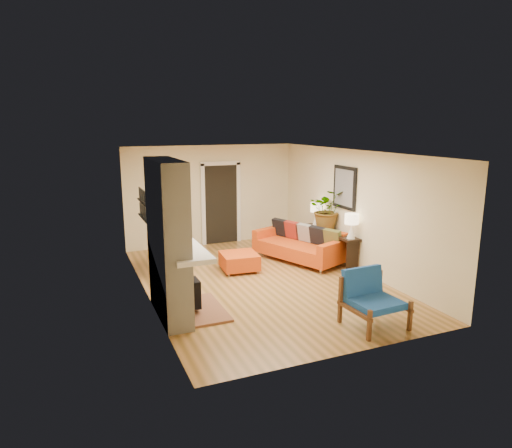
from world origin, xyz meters
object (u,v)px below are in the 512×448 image
object	(u,v)px
sofa	(301,244)
dining_table	(167,244)
ottoman	(239,261)
console_table	(332,237)
blue_chair	(370,295)
houseplant	(328,209)
lamp_near	(352,223)
lamp_far	(317,211)

from	to	relation	value
sofa	dining_table	world-z (taller)	dining_table
ottoman	console_table	xyz separation A→B (m)	(2.21, -0.18, 0.35)
sofa	blue_chair	xyz separation A→B (m)	(-0.64, -3.53, 0.10)
sofa	ottoman	distance (m)	1.63
sofa	houseplant	world-z (taller)	houseplant
ottoman	lamp_near	distance (m)	2.55
ottoman	lamp_far	world-z (taller)	lamp_far
ottoman	lamp_near	size ratio (longest dim) A/B	1.53
console_table	lamp_far	distance (m)	0.87
blue_chair	lamp_far	size ratio (longest dim) A/B	1.64
sofa	blue_chair	distance (m)	3.59
lamp_far	ottoman	bearing A→B (deg)	-166.23
ottoman	dining_table	size ratio (longest dim) A/B	0.48
ottoman	dining_table	xyz separation A→B (m)	(-1.43, 0.61, 0.37)
sofa	console_table	bearing A→B (deg)	-32.18
sofa	blue_chair	size ratio (longest dim) A/B	2.64
sofa	houseplant	distance (m)	1.04
ottoman	lamp_far	distance (m)	2.43
blue_chair	dining_table	world-z (taller)	dining_table
dining_table	houseplant	size ratio (longest dim) A/B	1.82
lamp_near	houseplant	bearing A→B (deg)	90.60
console_table	blue_chair	bearing A→B (deg)	-111.54
console_table	lamp_far	world-z (taller)	lamp_far
sofa	dining_table	distance (m)	3.08
lamp_near	lamp_far	bearing A→B (deg)	90.00
lamp_near	lamp_far	world-z (taller)	same
houseplant	ottoman	bearing A→B (deg)	-179.47
blue_chair	dining_table	xyz separation A→B (m)	(-2.40, 3.94, 0.12)
dining_table	lamp_far	bearing A→B (deg)	-1.06
ottoman	houseplant	bearing A→B (deg)	0.53
console_table	dining_table	bearing A→B (deg)	167.85
blue_chair	lamp_far	bearing A→B (deg)	72.18
lamp_far	sofa	bearing A→B (deg)	-150.76
blue_chair	console_table	xyz separation A→B (m)	(1.24, 3.15, 0.10)
lamp_far	lamp_near	bearing A→B (deg)	-90.00
blue_chair	lamp_near	size ratio (longest dim) A/B	1.64
houseplant	console_table	bearing A→B (deg)	-87.07
lamp_near	sofa	bearing A→B (deg)	117.89
lamp_far	houseplant	bearing A→B (deg)	-91.10
dining_table	houseplant	bearing A→B (deg)	-9.21
lamp_near	blue_chair	bearing A→B (deg)	-117.49
lamp_far	houseplant	world-z (taller)	houseplant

